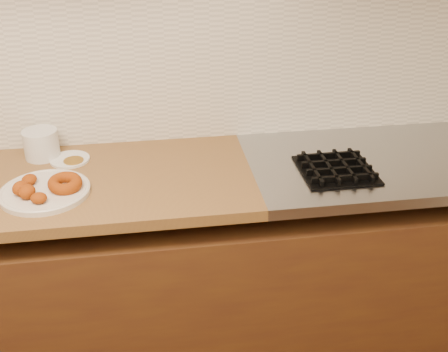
{
  "coord_description": "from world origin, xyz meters",
  "views": [
    {
      "loc": [
        0.13,
        -0.09,
        1.83
      ],
      "look_at": [
        0.39,
        1.58,
        0.93
      ],
      "focal_mm": 45.0,
      "sensor_mm": 36.0,
      "label": 1
    }
  ],
  "objects": [
    {
      "name": "wall_back",
      "position": [
        0.0,
        2.0,
        1.35
      ],
      "size": [
        4.0,
        0.02,
        2.7
      ],
      "primitive_type": "cube",
      "color": "tan",
      "rests_on": "ground"
    },
    {
      "name": "brass_jar_lid",
      "position": [
        -0.14,
        1.82,
        0.91
      ],
      "size": [
        0.08,
        0.08,
        0.01
      ],
      "primitive_type": "cylinder",
      "rotation": [
        0.0,
        0.0,
        -0.13
      ],
      "color": "olive",
      "rests_on": "butcher_block"
    },
    {
      "name": "fried_dough_chunks",
      "position": [
        -0.26,
        1.57,
        0.94
      ],
      "size": [
        0.13,
        0.19,
        0.05
      ],
      "color": "#9A3C02",
      "rests_on": "donut_plate"
    },
    {
      "name": "burner_grates",
      "position": [
        1.13,
        1.61,
        0.91
      ],
      "size": [
        0.91,
        0.26,
        0.03
      ],
      "color": "black",
      "rests_on": "stovetop"
    },
    {
      "name": "stovetop",
      "position": [
        1.15,
        1.69,
        0.88
      ],
      "size": [
        1.3,
        0.62,
        0.04
      ],
      "primitive_type": "cube",
      "color": "#9EA0A5",
      "rests_on": "base_cabinet"
    },
    {
      "name": "donut_plate",
      "position": [
        -0.21,
        1.6,
        0.91
      ],
      "size": [
        0.3,
        0.3,
        0.02
      ],
      "primitive_type": "cylinder",
      "color": "beige",
      "rests_on": "butcher_block"
    },
    {
      "name": "base_cabinet",
      "position": [
        0.0,
        1.69,
        0.39
      ],
      "size": [
        3.6,
        0.6,
        0.77
      ],
      "primitive_type": "cube",
      "color": "#523013",
      "rests_on": "floor"
    },
    {
      "name": "tub_lid",
      "position": [
        -0.15,
        1.84,
        0.9
      ],
      "size": [
        0.15,
        0.15,
        0.01
      ],
      "primitive_type": "cylinder",
      "rotation": [
        0.0,
        0.0,
        0.02
      ],
      "color": "white",
      "rests_on": "butcher_block"
    },
    {
      "name": "backsplash",
      "position": [
        0.0,
        1.99,
        1.2
      ],
      "size": [
        3.6,
        0.02,
        0.6
      ],
      "primitive_type": "cube",
      "color": "silver",
      "rests_on": "wall_back"
    },
    {
      "name": "ring_donut",
      "position": [
        -0.14,
        1.59,
        0.94
      ],
      "size": [
        0.15,
        0.15,
        0.05
      ],
      "primitive_type": "torus",
      "rotation": [
        0.1,
        0.0,
        0.38
      ],
      "color": "#9A3C02",
      "rests_on": "donut_plate"
    },
    {
      "name": "plastic_tub",
      "position": [
        -0.26,
        1.89,
        0.95
      ],
      "size": [
        0.16,
        0.16,
        0.11
      ],
      "primitive_type": "cylinder",
      "rotation": [
        0.0,
        0.0,
        0.26
      ],
      "color": "silver",
      "rests_on": "butcher_block"
    }
  ]
}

